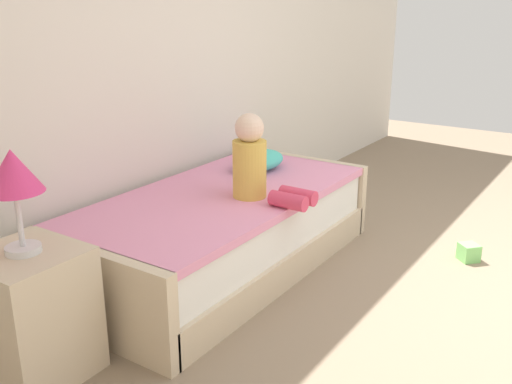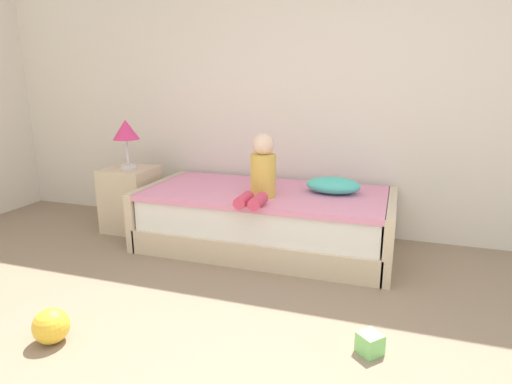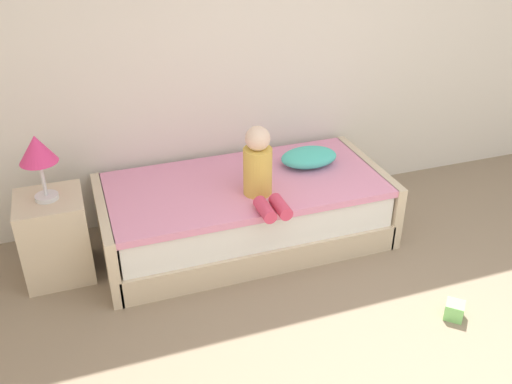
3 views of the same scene
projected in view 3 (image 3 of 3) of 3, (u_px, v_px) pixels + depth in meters
The scene contains 7 objects.
wall_rear at pixel (291, 25), 4.28m from camera, with size 7.20×0.10×2.90m, color silver.
bed at pixel (245, 212), 4.22m from camera, with size 2.11×1.00×0.50m.
nightstand at pixel (55, 237), 3.83m from camera, with size 0.44×0.44×0.60m, color beige.
table_lamp at pixel (37, 152), 3.52m from camera, with size 0.24×0.24×0.45m.
child_figure at pixel (260, 170), 3.82m from camera, with size 0.20×0.51×0.50m.
pillow at pixel (309, 157), 4.30m from camera, with size 0.44×0.30×0.13m, color #4CCCBC.
toy_block at pixel (454, 310), 3.55m from camera, with size 0.11×0.11×0.11m, color #7FD872.
Camera 3 is at (-1.68, -1.42, 2.46)m, focal length 39.56 mm.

